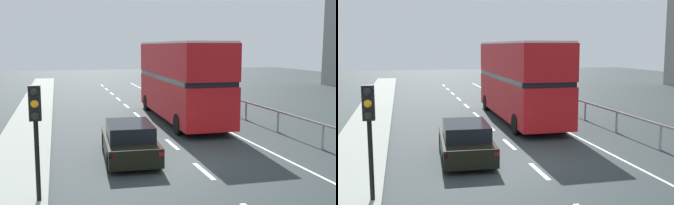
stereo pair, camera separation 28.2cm
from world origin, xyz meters
The scene contains 7 objects.
ground_plane centered at (0.00, 0.00, -0.05)m, with size 75.02×120.00×0.10m, color #293233.
near_sidewalk_kerb centered at (-6.10, 0.00, 0.07)m, with size 2.25×80.00×0.14m, color gray.
lane_paint_markings centered at (2.05, 8.81, 0.00)m, with size 3.56×46.00×0.01m.
bridge_side_railing centered at (5.67, 9.00, 0.85)m, with size 0.10×42.00×1.05m.
double_decker_bus_red centered at (2.04, 8.16, 2.35)m, with size 2.75×10.74×4.39m.
hatchback_car_near centered at (-2.13, 0.98, 0.66)m, with size 2.06×4.58×1.36m.
traffic_signal_pole centered at (-5.20, -3.00, 2.41)m, with size 0.30×0.42×3.03m.
Camera 1 is at (-4.64, -13.83, 4.15)m, focal length 44.01 mm.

